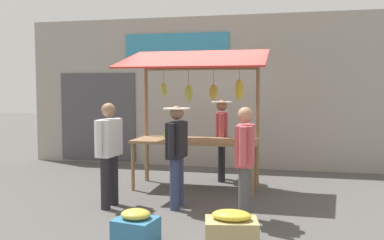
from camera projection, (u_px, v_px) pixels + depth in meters
ground_plane at (196, 188)px, 7.51m from camera, size 40.00×40.00×0.00m
street_backdrop at (213, 92)px, 9.54m from camera, size 9.00×0.30×3.40m
market_stall at (196, 102)px, 7.42m from camera, size 2.50×1.46×2.50m
vendor_with_sunhat at (222, 134)px, 8.10m from camera, size 0.40×0.67×1.57m
shopper_with_ponytail at (177, 149)px, 6.24m from camera, size 0.39×0.67×1.53m
shopper_in_striped_shirt at (109, 148)px, 6.27m from camera, size 0.26×0.68×1.57m
shopper_in_grey_tee at (245, 157)px, 5.58m from camera, size 0.22×0.67×1.54m
produce_crate_near at (136, 227)px, 4.84m from camera, size 0.52×0.47×0.40m
produce_crate_side at (231, 229)px, 4.79m from camera, size 0.66×0.50×0.40m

